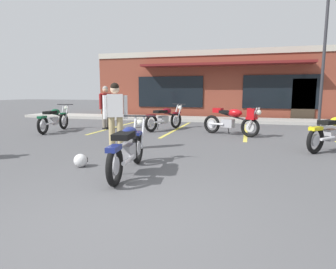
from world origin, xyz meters
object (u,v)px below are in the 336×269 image
(motorcycle_black_cruiser, at_px, (233,120))
(motorcycle_silver_naked, at_px, (333,132))
(parking_lot_lamp_post, at_px, (326,41))
(person_in_shorts_foreground, at_px, (106,105))
(motorcycle_red_sportbike, at_px, (165,118))
(person_by_back_row, at_px, (115,112))
(helmet_on_pavement, at_px, (81,160))
(motorcycle_foreground_classic, at_px, (128,148))
(motorcycle_blue_standard, at_px, (54,119))

(motorcycle_black_cruiser, distance_m, motorcycle_silver_naked, 3.14)
(parking_lot_lamp_post, bearing_deg, motorcycle_silver_naked, -98.96)
(motorcycle_black_cruiser, bearing_deg, person_in_shorts_foreground, 175.43)
(motorcycle_silver_naked, bearing_deg, motorcycle_black_cruiser, 143.81)
(motorcycle_red_sportbike, xyz_separation_m, parking_lot_lamp_post, (5.98, 2.81, 3.03))
(motorcycle_red_sportbike, height_order, person_by_back_row, person_by_back_row)
(motorcycle_silver_naked, relative_size, helmet_on_pavement, 6.54)
(motorcycle_foreground_classic, distance_m, motorcycle_silver_naked, 5.24)
(motorcycle_blue_standard, height_order, parking_lot_lamp_post, parking_lot_lamp_post)
(motorcycle_black_cruiser, distance_m, helmet_on_pavement, 5.65)
(motorcycle_foreground_classic, xyz_separation_m, parking_lot_lamp_post, (4.96, 8.65, 3.03))
(motorcycle_black_cruiser, height_order, person_in_shorts_foreground, person_in_shorts_foreground)
(motorcycle_red_sportbike, distance_m, helmet_on_pavement, 5.72)
(motorcycle_red_sportbike, relative_size, parking_lot_lamp_post, 0.36)
(motorcycle_silver_naked, xyz_separation_m, parking_lot_lamp_post, (0.85, 5.40, 3.03))
(motorcycle_red_sportbike, relative_size, motorcycle_silver_naked, 1.16)
(motorcycle_blue_standard, height_order, person_in_shorts_foreground, person_in_shorts_foreground)
(person_by_back_row, height_order, helmet_on_pavement, person_by_back_row)
(motorcycle_foreground_classic, relative_size, motorcycle_silver_naked, 1.24)
(person_in_shorts_foreground, bearing_deg, helmet_on_pavement, -67.32)
(motorcycle_red_sportbike, relative_size, person_by_back_row, 1.18)
(motorcycle_foreground_classic, relative_size, helmet_on_pavement, 8.10)
(motorcycle_black_cruiser, height_order, person_by_back_row, person_by_back_row)
(parking_lot_lamp_post, bearing_deg, person_in_shorts_foreground, -159.11)
(motorcycle_red_sportbike, xyz_separation_m, motorcycle_silver_naked, (5.13, -2.59, 0.00))
(motorcycle_black_cruiser, relative_size, person_in_shorts_foreground, 1.17)
(person_by_back_row, relative_size, parking_lot_lamp_post, 0.31)
(person_in_shorts_foreground, bearing_deg, person_by_back_row, -59.23)
(motorcycle_black_cruiser, relative_size, parking_lot_lamp_post, 0.36)
(motorcycle_red_sportbike, bearing_deg, motorcycle_foreground_classic, -80.11)
(motorcycle_silver_naked, bearing_deg, motorcycle_blue_standard, 173.20)
(motorcycle_blue_standard, distance_m, person_by_back_row, 4.50)
(motorcycle_foreground_classic, relative_size, motorcycle_blue_standard, 1.00)
(motorcycle_foreground_classic, bearing_deg, motorcycle_black_cruiser, 72.77)
(motorcycle_black_cruiser, distance_m, motorcycle_blue_standard, 6.44)
(motorcycle_red_sportbike, xyz_separation_m, helmet_on_pavement, (-0.05, -5.71, -0.33))
(motorcycle_silver_naked, bearing_deg, helmet_on_pavement, -148.89)
(motorcycle_foreground_classic, relative_size, person_by_back_row, 1.26)
(person_in_shorts_foreground, bearing_deg, motorcycle_silver_naked, -16.81)
(person_in_shorts_foreground, bearing_deg, motorcycle_blue_standard, -141.86)
(motorcycle_foreground_classic, bearing_deg, person_in_shorts_foreground, 121.05)
(motorcycle_red_sportbike, bearing_deg, motorcycle_silver_naked, -26.77)
(motorcycle_black_cruiser, distance_m, person_by_back_row, 4.28)
(person_in_shorts_foreground, bearing_deg, motorcycle_black_cruiser, -4.57)
(motorcycle_red_sportbike, height_order, person_in_shorts_foreground, person_in_shorts_foreground)
(motorcycle_red_sportbike, xyz_separation_m, motorcycle_black_cruiser, (2.60, -0.74, 0.07))
(motorcycle_blue_standard, bearing_deg, motorcycle_red_sportbike, 21.92)
(motorcycle_foreground_classic, height_order, motorcycle_blue_standard, same)
(helmet_on_pavement, bearing_deg, person_in_shorts_foreground, 112.68)
(motorcycle_silver_naked, height_order, motorcycle_blue_standard, same)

